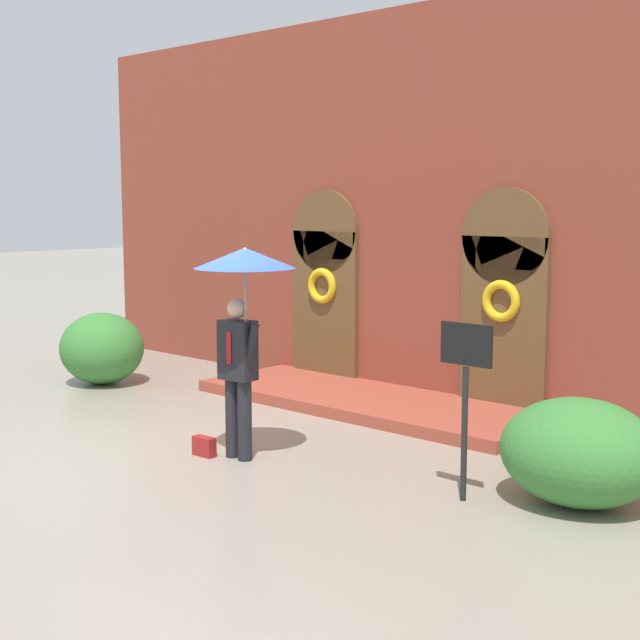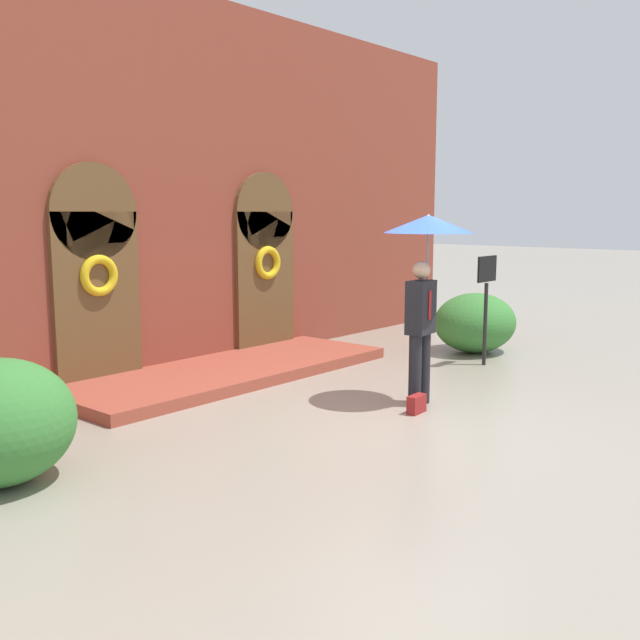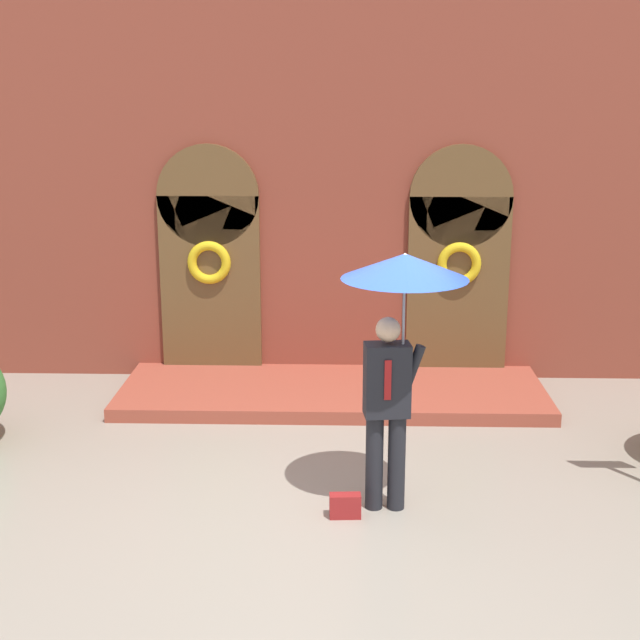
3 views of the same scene
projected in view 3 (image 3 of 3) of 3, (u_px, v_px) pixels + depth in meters
ground_plane at (327, 513)px, 8.05m from camera, size 80.00×80.00×0.00m
building_facade at (334, 172)px, 11.39m from camera, size 14.00×2.30×5.60m
person_with_umbrella at (400, 305)px, 7.66m from camera, size 1.10×1.10×2.36m
handbag at (345, 506)px, 7.94m from camera, size 0.29×0.14×0.22m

